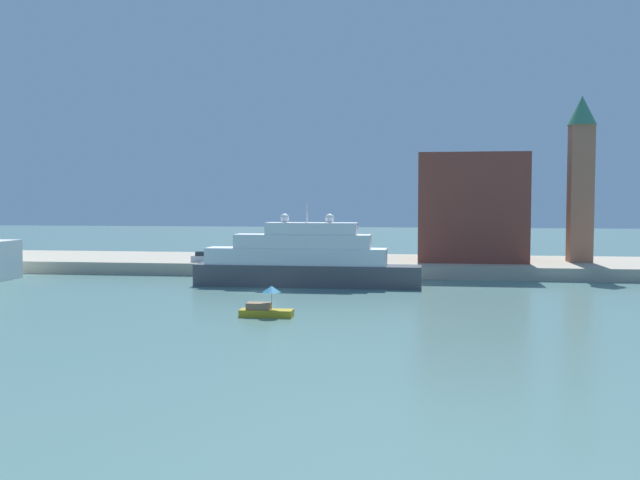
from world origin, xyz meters
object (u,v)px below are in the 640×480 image
harbor_building (470,207)px  large_yacht (304,261)px  bell_tower (581,172)px  parked_car (206,257)px  mooring_bollard (341,262)px  person_figure (242,255)px  small_motorboat (266,307)px

harbor_building → large_yacht: bearing=-134.7°
bell_tower → parked_car: bearing=-172.1°
parked_car → mooring_bollard: (19.85, -2.10, -0.28)m
large_yacht → bell_tower: bell_tower is taller
parked_car → harbor_building: bearing=13.8°
bell_tower → parked_car: (-53.54, -7.43, -12.35)m
large_yacht → parked_car: large_yacht is taller
bell_tower → parked_car: 55.44m
parked_car → person_figure: (4.27, 4.23, 0.10)m
harbor_building → parked_car: (-38.14, -9.34, -7.21)m
large_yacht → small_motorboat: bearing=-89.1°
large_yacht → mooring_bollard: 11.07m
large_yacht → person_figure: bearing=125.9°
small_motorboat → bell_tower: bell_tower is taller
parked_car → mooring_bollard: 19.96m
small_motorboat → bell_tower: (36.74, 43.44, 13.86)m
bell_tower → person_figure: bell_tower is taller
parked_car → bell_tower: bearing=7.9°
large_yacht → harbor_building: 31.53m
small_motorboat → harbor_building: bearing=64.8°
large_yacht → parked_car: (-16.42, 12.57, -0.75)m
harbor_building → person_figure: 34.98m
bell_tower → harbor_building: bearing=172.9°
small_motorboat → parked_car: (-16.80, 36.01, 1.51)m
bell_tower → person_figure: 50.87m
small_motorboat → person_figure: (-12.53, 40.24, 1.61)m
harbor_building → person_figure: harbor_building is taller
bell_tower → person_figure: bearing=-176.3°
harbor_building → parked_car: size_ratio=3.70×
parked_car → mooring_bollard: bearing=-6.0°
parked_car → small_motorboat: bearing=-65.0°
large_yacht → bell_tower: size_ratio=1.18×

